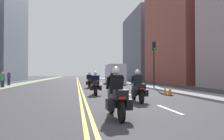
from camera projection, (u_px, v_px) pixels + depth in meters
name	position (u px, v px, depth m)	size (l,w,h in m)	color
ground_plane	(78.00, 81.00, 47.81)	(264.00, 264.00, 0.00)	#38373C
sidewalk_left	(41.00, 81.00, 46.57)	(2.17, 144.00, 0.12)	gray
sidewalk_right	(113.00, 80.00, 49.04)	(2.17, 144.00, 0.12)	gray
centreline_yellow_inner	(77.00, 81.00, 47.79)	(0.12, 132.00, 0.01)	yellow
centreline_yellow_outer	(78.00, 81.00, 47.83)	(0.12, 132.00, 0.01)	yellow
lane_dashes_white	(104.00, 85.00, 29.59)	(0.14, 56.40, 0.01)	silver
building_right_1	(190.00, 31.00, 35.46)	(9.96, 16.19, 16.61)	brown
building_right_2	(142.00, 47.00, 54.31)	(6.05, 17.82, 16.11)	slate
motorcycle_0	(117.00, 97.00, 7.04)	(0.78, 2.12, 1.66)	black
motorcycle_1	(138.00, 89.00, 11.21)	(0.77, 2.15, 1.65)	black
motorcycle_2	(95.00, 85.00, 15.04)	(0.77, 2.23, 1.59)	black
motorcycle_3	(112.00, 83.00, 18.93)	(0.78, 2.08, 1.57)	black
motorcycle_4	(89.00, 81.00, 22.47)	(0.77, 2.21, 1.63)	black
traffic_cone_0	(170.00, 90.00, 14.67)	(0.36, 0.36, 0.68)	black
traffic_cone_1	(165.00, 90.00, 15.10)	(0.30, 0.30, 0.64)	black
traffic_light_near	(154.00, 56.00, 21.30)	(0.28, 0.38, 4.52)	black
pedestrian_0	(2.00, 80.00, 21.64)	(0.50, 0.35, 1.63)	#282B34
pedestrian_1	(9.00, 78.00, 25.67)	(0.41, 0.41, 1.76)	#282438
parked_truck	(114.00, 75.00, 32.65)	(2.20, 6.50, 2.80)	silver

